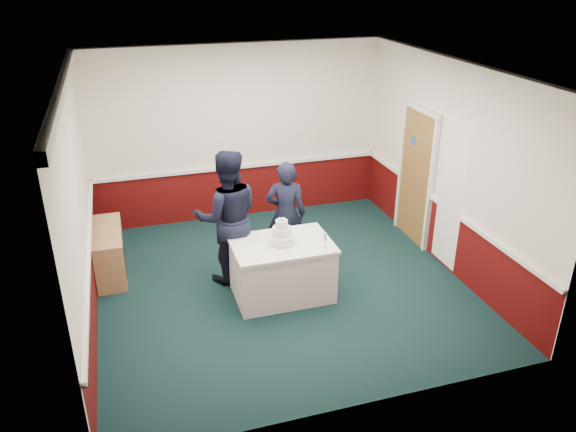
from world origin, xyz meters
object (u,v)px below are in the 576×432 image
object	(u,v)px
wedding_cake	(282,236)
person_woman	(286,214)
champagne_flute	(325,238)
person_man	(228,217)
sideboard	(110,252)
cake_knife	(284,250)
cake_table	(282,269)

from	to	relation	value
wedding_cake	person_woman	world-z (taller)	person_woman
wedding_cake	champagne_flute	xyz separation A→B (m)	(0.50, -0.28, 0.03)
person_man	wedding_cake	bearing A→B (deg)	138.65
sideboard	person_woman	distance (m)	2.60
wedding_cake	cake_knife	xyz separation A→B (m)	(-0.03, -0.20, -0.11)
cake_knife	person_man	world-z (taller)	person_man
champagne_flute	person_woman	xyz separation A→B (m)	(-0.20, 1.10, -0.12)
wedding_cake	champagne_flute	world-z (taller)	wedding_cake
cake_knife	person_woman	size ratio (longest dim) A/B	0.14
champagne_flute	cake_table	bearing A→B (deg)	150.75
cake_table	champagne_flute	bearing A→B (deg)	-29.25
sideboard	cake_knife	distance (m)	2.67
cake_knife	person_woman	distance (m)	1.08
person_man	person_woman	bearing A→B (deg)	-162.25
wedding_cake	sideboard	bearing A→B (deg)	150.24
wedding_cake	champagne_flute	distance (m)	0.57
sideboard	champagne_flute	bearing A→B (deg)	-29.67
person_man	person_woman	xyz separation A→B (m)	(0.89, 0.20, -0.16)
cake_table	cake_knife	bearing A→B (deg)	-98.53
cake_knife	person_man	bearing A→B (deg)	112.42
sideboard	wedding_cake	world-z (taller)	wedding_cake
sideboard	champagne_flute	xyz separation A→B (m)	(2.72, -1.55, 0.58)
sideboard	cake_knife	xyz separation A→B (m)	(2.19, -1.47, 0.44)
sideboard	person_man	world-z (taller)	person_man
wedding_cake	cake_knife	size ratio (longest dim) A/B	1.65
sideboard	cake_table	bearing A→B (deg)	-29.76
sideboard	cake_table	world-z (taller)	cake_table
sideboard	person_woman	size ratio (longest dim) A/B	0.74
person_woman	cake_knife	bearing A→B (deg)	88.34
wedding_cake	person_woman	size ratio (longest dim) A/B	0.23
champagne_flute	wedding_cake	bearing A→B (deg)	150.75
sideboard	cake_table	distance (m)	2.55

